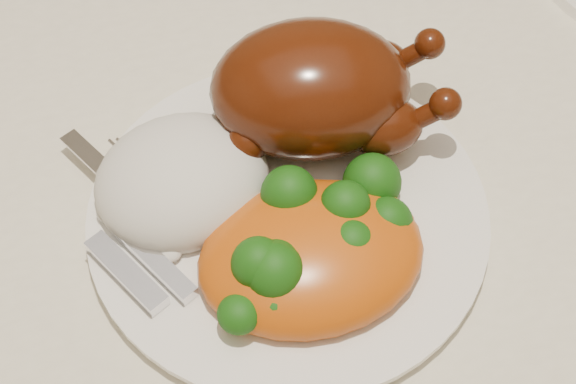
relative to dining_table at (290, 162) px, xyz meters
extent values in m
cube|color=brown|center=(0.00, 0.00, 0.07)|extent=(1.60, 0.90, 0.04)
cube|color=white|center=(0.00, 0.00, 0.10)|extent=(1.72, 1.02, 0.01)
cylinder|color=white|center=(-0.03, -0.12, 0.11)|extent=(0.34, 0.34, 0.01)
ellipsoid|color=#4F1A08|center=(0.00, -0.06, 0.16)|extent=(0.15, 0.12, 0.09)
ellipsoid|color=#4F1A08|center=(-0.01, -0.06, 0.18)|extent=(0.07, 0.06, 0.04)
ellipsoid|color=#4F1A08|center=(0.04, -0.09, 0.14)|extent=(0.05, 0.04, 0.04)
sphere|color=#4F1A08|center=(0.08, -0.10, 0.16)|extent=(0.02, 0.02, 0.02)
ellipsoid|color=#4F1A08|center=(0.05, -0.04, 0.14)|extent=(0.05, 0.04, 0.04)
sphere|color=#4F1A08|center=(0.09, -0.04, 0.16)|extent=(0.02, 0.02, 0.02)
sphere|color=#4F1A08|center=(-0.05, -0.08, 0.14)|extent=(0.03, 0.03, 0.03)
sphere|color=#4F1A08|center=(-0.04, -0.02, 0.14)|extent=(0.03, 0.03, 0.03)
ellipsoid|color=white|center=(-0.10, -0.09, 0.13)|extent=(0.14, 0.13, 0.06)
ellipsoid|color=#DB5A0E|center=(-0.03, -0.17, 0.12)|extent=(0.15, 0.12, 0.05)
ellipsoid|color=#DB5A0E|center=(0.01, -0.16, 0.13)|extent=(0.07, 0.06, 0.03)
ellipsoid|color=#0F410A|center=(-0.03, -0.13, 0.14)|extent=(0.04, 0.04, 0.04)
ellipsoid|color=#0F410A|center=(-0.06, -0.20, 0.13)|extent=(0.03, 0.03, 0.03)
ellipsoid|color=#0F410A|center=(-0.03, -0.20, 0.13)|extent=(0.03, 0.03, 0.03)
ellipsoid|color=#0F410A|center=(-0.08, -0.20, 0.13)|extent=(0.03, 0.03, 0.02)
ellipsoid|color=#0F410A|center=(0.00, -0.17, 0.13)|extent=(0.03, 0.03, 0.04)
ellipsoid|color=#0F410A|center=(0.00, -0.15, 0.14)|extent=(0.03, 0.03, 0.03)
ellipsoid|color=#0F410A|center=(-0.06, -0.17, 0.13)|extent=(0.04, 0.04, 0.04)
ellipsoid|color=#0F410A|center=(-0.06, -0.18, 0.14)|extent=(0.03, 0.03, 0.04)
ellipsoid|color=#0F410A|center=(0.03, -0.13, 0.13)|extent=(0.04, 0.04, 0.04)
ellipsoid|color=#0F410A|center=(-0.05, -0.18, 0.14)|extent=(0.04, 0.04, 0.04)
ellipsoid|color=#0F410A|center=(-0.05, -0.18, 0.14)|extent=(0.04, 0.04, 0.04)
ellipsoid|color=#0F410A|center=(0.03, -0.16, 0.13)|extent=(0.03, 0.03, 0.04)
cube|color=silver|center=(-0.14, -0.07, 0.12)|extent=(0.07, 0.10, 0.00)
cube|color=silver|center=(-0.14, -0.15, 0.12)|extent=(0.05, 0.07, 0.01)
cube|color=silver|center=(-0.12, -0.15, 0.12)|extent=(0.05, 0.07, 0.01)
cube|color=silver|center=(-0.12, -0.07, 0.12)|extent=(0.05, 0.07, 0.00)
camera|label=1|loc=(-0.10, -0.42, 0.56)|focal=50.00mm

